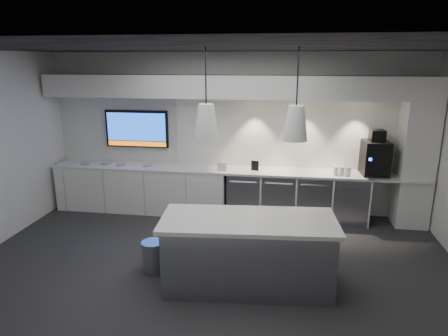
% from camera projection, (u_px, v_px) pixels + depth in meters
% --- Properties ---
extents(floor, '(7.00, 7.00, 0.00)m').
position_uv_depth(floor, '(210.00, 272.00, 5.56)').
color(floor, '#2A2A2C').
rests_on(floor, ground).
extents(ceiling, '(7.00, 7.00, 0.00)m').
position_uv_depth(ceiling, '(208.00, 47.00, 4.77)').
color(ceiling, black).
rests_on(ceiling, wall_back).
extents(wall_back, '(7.00, 0.00, 7.00)m').
position_uv_depth(wall_back, '(234.00, 134.00, 7.55)').
color(wall_back, silver).
rests_on(wall_back, floor).
extents(wall_front, '(7.00, 0.00, 7.00)m').
position_uv_depth(wall_front, '(143.00, 261.00, 2.78)').
color(wall_front, silver).
rests_on(wall_front, floor).
extents(back_counter, '(6.80, 0.65, 0.04)m').
position_uv_depth(back_counter, '(231.00, 170.00, 7.40)').
color(back_counter, white).
rests_on(back_counter, left_base_cabinets).
extents(left_base_cabinets, '(3.30, 0.63, 0.86)m').
position_uv_depth(left_base_cabinets, '(142.00, 189.00, 7.77)').
color(left_base_cabinets, white).
rests_on(left_base_cabinets, floor).
extents(fridge_unit_a, '(0.60, 0.61, 0.85)m').
position_uv_depth(fridge_unit_a, '(245.00, 194.00, 7.48)').
color(fridge_unit_a, '#97999F').
rests_on(fridge_unit_a, floor).
extents(fridge_unit_b, '(0.60, 0.61, 0.85)m').
position_uv_depth(fridge_unit_b, '(278.00, 196.00, 7.39)').
color(fridge_unit_b, '#97999F').
rests_on(fridge_unit_b, floor).
extents(fridge_unit_c, '(0.60, 0.61, 0.85)m').
position_uv_depth(fridge_unit_c, '(313.00, 197.00, 7.30)').
color(fridge_unit_c, '#97999F').
rests_on(fridge_unit_c, floor).
extents(fridge_unit_d, '(0.60, 0.61, 0.85)m').
position_uv_depth(fridge_unit_d, '(349.00, 199.00, 7.21)').
color(fridge_unit_d, '#97999F').
rests_on(fridge_unit_d, floor).
extents(backsplash, '(4.60, 0.03, 1.30)m').
position_uv_depth(backsplash, '(298.00, 133.00, 7.34)').
color(backsplash, white).
rests_on(backsplash, wall_back).
extents(soffit, '(6.90, 0.60, 0.40)m').
position_uv_depth(soffit, '(232.00, 87.00, 7.03)').
color(soffit, white).
rests_on(soffit, wall_back).
extents(column, '(0.55, 0.55, 2.60)m').
position_uv_depth(column, '(416.00, 154.00, 6.85)').
color(column, white).
rests_on(column, floor).
extents(wall_tv, '(1.25, 0.07, 0.72)m').
position_uv_depth(wall_tv, '(137.00, 129.00, 7.76)').
color(wall_tv, black).
rests_on(wall_tv, wall_back).
extents(island, '(2.27, 1.12, 0.93)m').
position_uv_depth(island, '(248.00, 252.00, 5.11)').
color(island, '#97999F').
rests_on(island, floor).
extents(bin, '(0.39, 0.39, 0.44)m').
position_uv_depth(bin, '(153.00, 257.00, 5.52)').
color(bin, '#97999F').
rests_on(bin, floor).
extents(coffee_machine, '(0.46, 0.63, 0.79)m').
position_uv_depth(coffee_machine, '(375.00, 156.00, 6.96)').
color(coffee_machine, black).
rests_on(coffee_machine, back_counter).
extents(sign_black, '(0.14, 0.05, 0.18)m').
position_uv_depth(sign_black, '(255.00, 166.00, 7.27)').
color(sign_black, black).
rests_on(sign_black, back_counter).
extents(sign_white, '(0.18, 0.07, 0.14)m').
position_uv_depth(sign_white, '(222.00, 167.00, 7.28)').
color(sign_white, white).
rests_on(sign_white, back_counter).
extents(cup_cluster, '(0.29, 0.18, 0.16)m').
position_uv_depth(cup_cluster, '(342.00, 171.00, 6.99)').
color(cup_cluster, silver).
rests_on(cup_cluster, back_counter).
extents(tray_a, '(0.19, 0.19, 0.02)m').
position_uv_depth(tray_a, '(86.00, 163.00, 7.74)').
color(tray_a, '#959595').
rests_on(tray_a, back_counter).
extents(tray_b, '(0.17, 0.17, 0.02)m').
position_uv_depth(tray_b, '(106.00, 163.00, 7.74)').
color(tray_b, '#959595').
rests_on(tray_b, back_counter).
extents(tray_c, '(0.17, 0.17, 0.02)m').
position_uv_depth(tray_c, '(121.00, 165.00, 7.66)').
color(tray_c, '#959595').
rests_on(tray_c, back_counter).
extents(tray_d, '(0.20, 0.20, 0.02)m').
position_uv_depth(tray_d, '(147.00, 165.00, 7.60)').
color(tray_d, '#959595').
rests_on(tray_d, back_counter).
extents(pendant_left, '(0.28, 0.28, 1.11)m').
position_uv_depth(pendant_left, '(206.00, 121.00, 4.74)').
color(pendant_left, white).
rests_on(pendant_left, ceiling).
extents(pendant_right, '(0.28, 0.28, 1.11)m').
position_uv_depth(pendant_right, '(296.00, 123.00, 4.59)').
color(pendant_right, white).
rests_on(pendant_right, ceiling).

